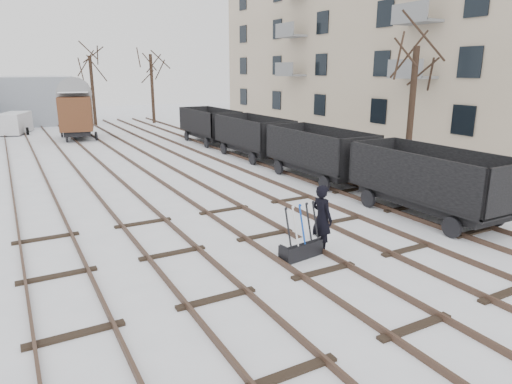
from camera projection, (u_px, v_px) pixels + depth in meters
The scene contains 15 objects.
ground at pixel (324, 272), 11.66m from camera, with size 120.00×120.00×0.00m, color white.
tracks at pixel (160, 170), 23.20m from camera, with size 13.90×52.00×0.16m.
apartment_block at pixel (440, 23), 30.75m from camera, with size 10.12×45.00×16.10m.
shed_right at pixel (32, 100), 43.01m from camera, with size 7.00×6.00×4.50m.
ground_frame at pixel (301, 248), 12.51m from camera, with size 1.35×0.61×1.49m.
worker at pixel (322, 219), 12.77m from camera, with size 0.71×0.47×1.95m, color black.
freight_wagon_a at pixel (429, 192), 15.89m from camera, with size 2.32×5.80×2.37m.
freight_wagon_b at pixel (319, 161), 21.30m from camera, with size 2.32×5.80×2.37m.
freight_wagon_c at pixel (253, 142), 26.71m from camera, with size 2.32×5.80×2.37m.
freight_wagon_d at pixel (210, 130), 32.11m from camera, with size 2.32×5.80×2.37m.
box_van_wagon at pixel (76, 111), 33.76m from camera, with size 3.23×4.96×3.51m.
panel_van at pixel (15, 123), 36.80m from camera, with size 2.82×4.17×1.69m.
tree_near at pixel (411, 113), 21.70m from camera, with size 0.30×0.30×6.08m, color black.
tree_far_left at pixel (93, 91), 41.90m from camera, with size 0.30×0.30×6.27m, color black.
tree_far_right at pixel (152, 89), 43.73m from camera, with size 0.30×0.30×6.47m, color black.
Camera 1 is at (-6.72, -8.55, 5.00)m, focal length 32.00 mm.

